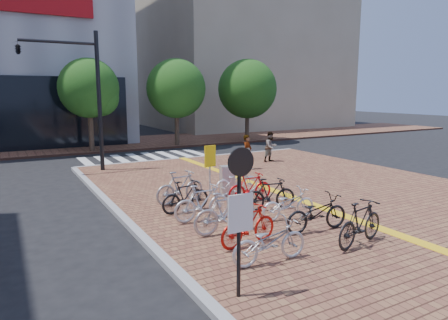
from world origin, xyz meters
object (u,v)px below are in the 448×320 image
notice_sign (240,205)px  yellow_sign (210,160)px  bike_0 (270,241)px  bike_3 (203,202)px  bike_4 (186,196)px  bike_7 (317,213)px  utility_box (227,180)px  bike_5 (180,187)px  pedestrian_b (271,147)px  traffic_light_pole (64,75)px  bike_11 (237,181)px  bike_10 (250,187)px  bike_9 (270,194)px  pedestrian_a (247,152)px  bike_8 (288,204)px  bike_6 (361,223)px  bike_1 (249,225)px  bike_2 (226,212)px

notice_sign → yellow_sign: bearing=66.8°
bike_0 → bike_3: size_ratio=1.03×
bike_4 → bike_7: (2.41, -3.40, -0.00)m
utility_box → bike_5: bearing=-173.8°
pedestrian_b → traffic_light_pole: 11.05m
bike_11 → bike_10: bearing=169.8°
bike_4 → bike_9: 2.72m
bike_9 → pedestrian_a: bearing=-16.0°
bike_8 → utility_box: bearing=8.9°
bike_3 → bike_6: (2.57, -3.66, 0.02)m
pedestrian_a → pedestrian_b: 2.65m
bike_1 → bike_8: bearing=-69.2°
bike_0 → bike_8: bike_0 is taller
pedestrian_a → yellow_sign: bearing=-169.8°
bike_0 → bike_1: (0.15, 1.10, 0.02)m
bike_2 → utility_box: size_ratio=1.76×
bike_2 → bike_11: bike_2 is taller
bike_8 → bike_6: bearing=-168.5°
notice_sign → bike_11: bearing=59.4°
bike_3 → bike_11: bearing=-49.1°
bike_1 → bike_7: (2.20, -0.03, -0.01)m
bike_10 → notice_sign: bearing=146.7°
bike_5 → pedestrian_b: (7.68, 5.39, 0.26)m
bike_3 → bike_10: size_ratio=1.07×
bike_4 → bike_11: bike_4 is taller
bike_9 → bike_10: 1.16m
pedestrian_b → bike_3: bearing=-145.2°
bike_8 → yellow_sign: (-0.67, 3.84, 0.81)m
notice_sign → bike_5: bearing=76.4°
bike_6 → bike_3: bearing=23.4°
bike_4 → bike_10: bearing=-97.2°
bike_11 → bike_3: bearing=127.0°
bike_5 → yellow_sign: bearing=-76.5°
bike_8 → notice_sign: size_ratio=0.63×
bike_2 → bike_9: size_ratio=1.09×
bike_2 → notice_sign: (-1.48, -3.13, 1.20)m
bike_5 → pedestrian_b: pedestrian_b is taller
bike_5 → notice_sign: (-1.56, -6.48, 1.21)m
yellow_sign → bike_6: bearing=-81.8°
bike_7 → utility_box: size_ratio=1.78×
bike_11 → bike_4: bearing=109.3°
utility_box → notice_sign: (-3.54, -6.69, 1.23)m
bike_3 → bike_1: bearing=-176.8°
notice_sign → bike_0: bearing=35.4°
bike_10 → bike_3: bearing=115.3°
pedestrian_a → bike_9: bearing=-148.3°
bike_3 → notice_sign: (-1.40, -4.40, 1.23)m
bike_2 → yellow_sign: (1.57, 3.99, 0.70)m
bike_1 → traffic_light_pole: 12.75m
bike_3 → bike_4: bearing=4.1°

